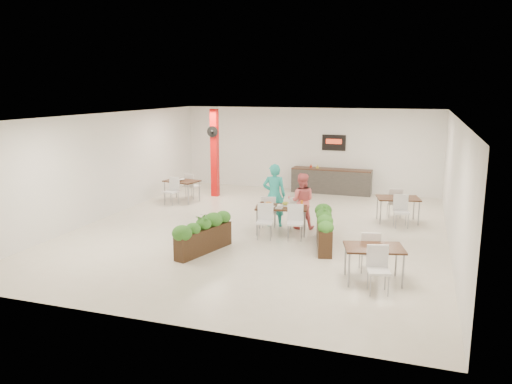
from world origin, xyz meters
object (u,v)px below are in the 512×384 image
diner_man (274,195)px  diner_woman (301,201)px  side_table_a (182,184)px  planter_left (204,232)px  planter_right (324,227)px  red_column (215,152)px  main_table (281,211)px  side_table_b (398,201)px  service_counter (331,180)px  side_table_c (374,253)px

diner_man → diner_woman: diner_man is taller
diner_man → side_table_a: 4.50m
planter_left → planter_right: (2.68, 1.39, 0.00)m
red_column → diner_woman: red_column is taller
diner_man → main_table: bearing=109.3°
diner_woman → planter_left: bearing=47.0°
red_column → side_table_a: bearing=-122.1°
planter_right → side_table_b: 3.45m
service_counter → red_column: bearing=-155.0°
diner_woman → planter_right: (0.94, -1.46, -0.29)m
side_table_c → side_table_b: bearing=72.8°
planter_right → side_table_c: (1.41, -2.01, 0.12)m
side_table_c → diner_woman: bearing=109.5°
planter_left → red_column: bearing=110.6°
main_table → side_table_a: 5.16m
side_table_c → red_column: bearing=118.9°
side_table_a → side_table_b: bearing=7.6°
planter_left → planter_right: planter_right is taller
diner_man → planter_right: diner_man is taller
planter_right → side_table_b: planter_right is taller
diner_woman → planter_right: 1.76m
service_counter → planter_right: size_ratio=1.48×
diner_woman → side_table_a: 5.22m
side_table_b → planter_right: bearing=-131.0°
main_table → planter_right: planter_right is taller
side_table_c → main_table: bearing=119.8°
diner_woman → planter_left: diner_woman is taller
side_table_a → side_table_b: (7.37, -0.49, 0.00)m
diner_man → side_table_b: diner_man is taller
diner_man → side_table_c: (3.15, -3.47, -0.29)m
diner_man → side_table_b: size_ratio=1.09×
red_column → side_table_c: 9.34m
planter_right → side_table_c: bearing=-55.0°
side_table_b → diner_woman: bearing=-161.4°
red_column → side_table_c: bearing=-46.5°
red_column → side_table_b: red_column is taller
service_counter → side_table_c: (2.39, -8.60, 0.13)m
main_table → diner_woman: (0.41, 0.66, 0.16)m
planter_left → side_table_a: size_ratio=1.11×
main_table → diner_man: (-0.39, 0.66, 0.28)m
service_counter → planter_right: service_counter is taller
diner_woman → side_table_c: size_ratio=0.95×
main_table → side_table_b: same height
side_table_a → diner_woman: bearing=-11.9°
planter_right → planter_left: bearing=-152.7°
main_table → side_table_b: size_ratio=1.09×
diner_man → diner_woman: 0.81m
diner_woman → side_table_b: diner_woman is taller
planter_left → side_table_b: (4.32, 4.42, 0.12)m
service_counter → main_table: size_ratio=1.64×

